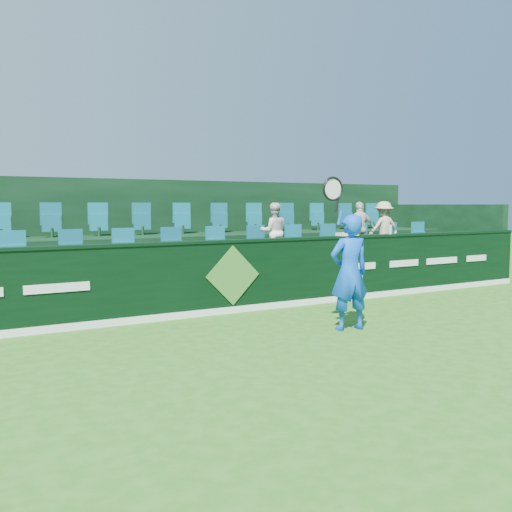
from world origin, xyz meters
TOP-DOWN VIEW (x-y plane):
  - ground at (0.00, 0.00)m, footprint 60.00×60.00m
  - sponsor_hoarding at (0.00, 4.00)m, footprint 16.00×0.25m
  - stand_tier_front at (0.00, 5.10)m, footprint 16.00×2.00m
  - stand_tier_back at (0.00, 7.00)m, footprint 16.00×1.80m
  - stand_rear at (0.00, 7.44)m, footprint 16.00×4.10m
  - seat_row_front at (0.00, 5.50)m, footprint 13.50×0.50m
  - seat_row_back at (0.00, 7.30)m, footprint 13.50×0.50m
  - tennis_player at (0.94, 1.73)m, footprint 1.03×0.54m
  - spectator_left at (1.66, 5.12)m, footprint 0.73×0.65m
  - spectator_middle at (4.07, 5.12)m, footprint 0.79×0.46m
  - spectator_right at (4.82, 5.12)m, footprint 0.87×0.56m
  - towel at (2.76, 4.00)m, footprint 0.41×0.27m
  - drinks_bottle at (3.97, 4.00)m, footprint 0.07×0.07m

SIDE VIEW (x-z plane):
  - ground at x=0.00m, z-range 0.00..0.00m
  - stand_tier_front at x=0.00m, z-range 0.00..0.80m
  - stand_tier_back at x=0.00m, z-range 0.00..1.30m
  - sponsor_hoarding at x=0.00m, z-range 0.00..1.35m
  - tennis_player at x=0.94m, z-range -0.30..2.17m
  - seat_row_front at x=0.00m, z-range 0.80..1.40m
  - stand_rear at x=0.00m, z-range -0.08..2.52m
  - towel at x=2.76m, z-range 1.35..1.41m
  - spectator_left at x=1.66m, z-range 0.80..2.03m
  - spectator_middle at x=4.07m, z-range 0.80..2.06m
  - spectator_right at x=4.82m, z-range 0.80..2.07m
  - drinks_bottle at x=3.97m, z-range 1.35..1.56m
  - seat_row_back at x=0.00m, z-range 1.30..1.90m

